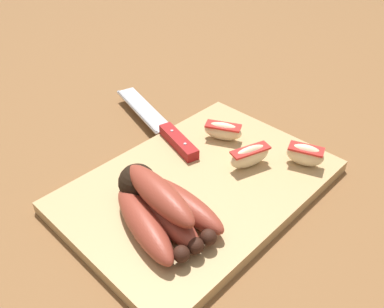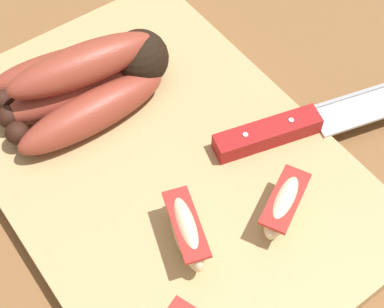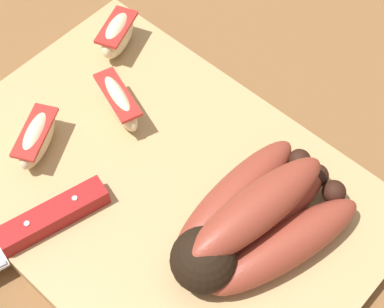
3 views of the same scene
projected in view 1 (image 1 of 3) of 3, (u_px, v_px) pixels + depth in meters
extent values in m
plane|color=brown|center=(197.00, 199.00, 0.60)|extent=(6.00, 6.00, 0.00)
cube|color=tan|center=(200.00, 186.00, 0.61)|extent=(0.40, 0.28, 0.02)
sphere|color=black|center=(137.00, 182.00, 0.56)|extent=(0.05, 0.05, 0.05)
ellipsoid|color=brown|center=(144.00, 224.00, 0.51)|extent=(0.08, 0.15, 0.04)
sphere|color=black|center=(181.00, 254.00, 0.47)|extent=(0.02, 0.02, 0.02)
ellipsoid|color=brown|center=(163.00, 213.00, 0.53)|extent=(0.06, 0.15, 0.04)
sphere|color=black|center=(196.00, 246.00, 0.48)|extent=(0.02, 0.02, 0.02)
ellipsoid|color=brown|center=(182.00, 204.00, 0.54)|extent=(0.04, 0.15, 0.04)
sphere|color=black|center=(208.00, 237.00, 0.49)|extent=(0.02, 0.02, 0.02)
ellipsoid|color=brown|center=(159.00, 194.00, 0.51)|extent=(0.06, 0.15, 0.04)
cube|color=silver|center=(143.00, 109.00, 0.77)|extent=(0.08, 0.18, 0.00)
cube|color=#99999E|center=(136.00, 110.00, 0.77)|extent=(0.05, 0.17, 0.00)
cube|color=maroon|center=(178.00, 142.00, 0.67)|extent=(0.05, 0.10, 0.02)
cylinder|color=#B2B2B7|center=(185.00, 144.00, 0.65)|extent=(0.01, 0.01, 0.00)
cylinder|color=#B2B2B7|center=(172.00, 131.00, 0.68)|extent=(0.01, 0.01, 0.00)
ellipsoid|color=beige|center=(250.00, 156.00, 0.62)|extent=(0.07, 0.04, 0.04)
cube|color=red|center=(251.00, 150.00, 0.62)|extent=(0.07, 0.04, 0.00)
ellipsoid|color=beige|center=(305.00, 155.00, 0.63)|extent=(0.04, 0.06, 0.04)
cube|color=red|center=(306.00, 149.00, 0.62)|extent=(0.04, 0.06, 0.00)
ellipsoid|color=beige|center=(223.00, 131.00, 0.68)|extent=(0.05, 0.07, 0.03)
cube|color=red|center=(223.00, 126.00, 0.68)|extent=(0.05, 0.06, 0.00)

